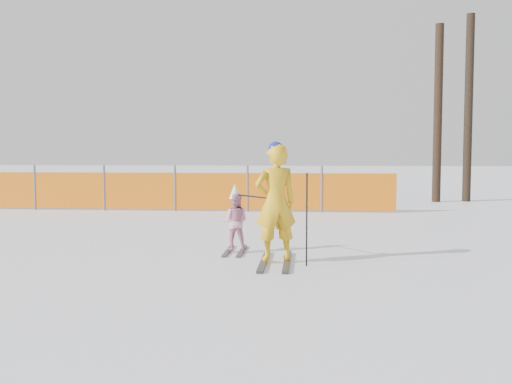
{
  "coord_description": "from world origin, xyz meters",
  "views": [
    {
      "loc": [
        0.77,
        -8.18,
        1.61
      ],
      "look_at": [
        0.0,
        0.5,
        1.0
      ],
      "focal_mm": 40.0,
      "sensor_mm": 36.0,
      "label": 1
    }
  ],
  "objects": [
    {
      "name": "child",
      "position": [
        -0.37,
        0.88,
        0.5
      ],
      "size": [
        0.46,
        1.06,
        1.1
      ],
      "color": "black",
      "rests_on": "ground"
    },
    {
      "name": "tree_trunks",
      "position": [
        5.5,
        10.87,
        2.94
      ],
      "size": [
        1.3,
        0.54,
        6.06
      ],
      "color": "black",
      "rests_on": "ground"
    },
    {
      "name": "adult",
      "position": [
        0.33,
        0.03,
        0.88
      ],
      "size": [
        0.71,
        1.6,
        1.76
      ],
      "color": "black",
      "rests_on": "ground"
    },
    {
      "name": "safety_fence",
      "position": [
        -4.91,
        7.15,
        0.56
      ],
      "size": [
        16.0,
        0.06,
        1.25
      ],
      "color": "#595960",
      "rests_on": "ground"
    },
    {
      "name": "ski_poles",
      "position": [
        0.46,
        0.07,
        0.77
      ],
      "size": [
        1.09,
        0.97,
        1.32
      ],
      "color": "black",
      "rests_on": "ground"
    },
    {
      "name": "ground",
      "position": [
        0.0,
        0.0,
        0.0
      ],
      "size": [
        120.0,
        120.0,
        0.0
      ],
      "primitive_type": "plane",
      "color": "white",
      "rests_on": "ground"
    }
  ]
}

